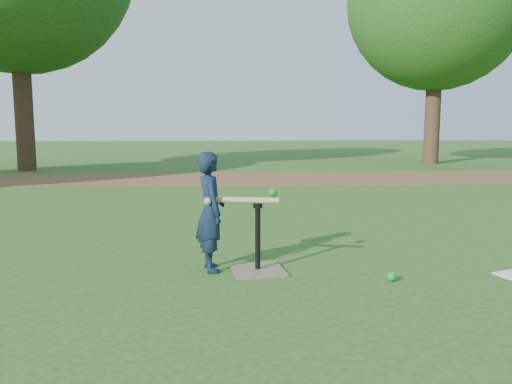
{
  "coord_description": "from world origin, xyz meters",
  "views": [
    {
      "loc": [
        -0.21,
        -4.44,
        1.24
      ],
      "look_at": [
        0.02,
        0.02,
        0.65
      ],
      "focal_mm": 35.0,
      "sensor_mm": 36.0,
      "label": 1
    }
  ],
  "objects": [
    {
      "name": "ground",
      "position": [
        0.0,
        0.0,
        0.0
      ],
      "size": [
        80.0,
        80.0,
        0.0
      ],
      "primitive_type": "plane",
      "color": "#285116",
      "rests_on": "ground"
    },
    {
      "name": "dirt_strip",
      "position": [
        0.0,
        7.5,
        0.01
      ],
      "size": [
        24.0,
        3.0,
        0.01
      ],
      "primitive_type": "cube",
      "color": "brown",
      "rests_on": "ground"
    },
    {
      "name": "child",
      "position": [
        -0.39,
        -0.22,
        0.51
      ],
      "size": [
        0.33,
        0.42,
        1.03
      ],
      "primitive_type": "imported",
      "rotation": [
        0.0,
        0.0,
        1.81
      ],
      "color": "#111E33",
      "rests_on": "ground"
    },
    {
      "name": "wiffle_ball_ground",
      "position": [
        1.08,
        -0.61,
        0.04
      ],
      "size": [
        0.08,
        0.08,
        0.08
      ],
      "primitive_type": "sphere",
      "color": "#0D9720",
      "rests_on": "ground"
    },
    {
      "name": "batting_tee",
      "position": [
        0.02,
        -0.28,
        0.11
      ],
      "size": [
        0.49,
        0.49,
        0.61
      ],
      "color": "#786A4C",
      "rests_on": "ground"
    },
    {
      "name": "swing_action",
      "position": [
        -0.08,
        -0.28,
        0.63
      ],
      "size": [
        0.63,
        0.22,
        0.12
      ],
      "color": "tan",
      "rests_on": "ground"
    },
    {
      "name": "tree_right",
      "position": [
        6.5,
        12.0,
        5.29
      ],
      "size": [
        5.8,
        5.8,
        8.21
      ],
      "color": "#382316",
      "rests_on": "ground"
    }
  ]
}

